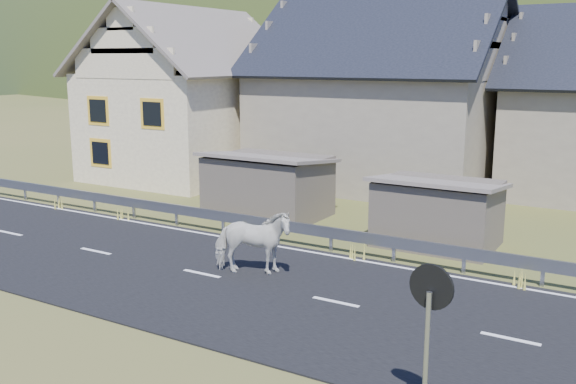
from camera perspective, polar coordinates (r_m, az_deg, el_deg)
The scene contains 11 objects.
ground at distance 17.46m, azimuth -7.66°, elevation -7.33°, with size 160.00×160.00×0.00m, color #3F4D1F.
road at distance 17.45m, azimuth -7.66°, elevation -7.27°, with size 60.00×7.00×0.04m, color black.
lane_markings at distance 17.45m, azimuth -7.66°, elevation -7.19°, with size 60.00×6.60×0.01m, color silver.
guardrail at distance 20.18m, azimuth -1.23°, elevation -2.92°, with size 28.10×0.09×0.75m.
shed_left at distance 23.42m, azimuth -1.76°, elevation 0.49°, with size 4.30×3.30×2.40m, color #675D4F.
shed_right at distance 20.31m, azimuth 13.15°, elevation -1.87°, with size 3.80×2.90×2.20m, color #675D4F.
house_cream at distance 32.16m, azimuth -8.72°, elevation 9.29°, with size 7.80×9.80×8.30m.
house_stone_a at distance 30.12m, azimuth 8.66°, elevation 9.66°, with size 10.80×9.80×8.90m.
conifer_patch at distance 139.17m, azimuth 2.68°, elevation 11.92°, with size 76.00×50.00×28.00m, color black.
horse at distance 17.04m, azimuth -3.20°, elevation -4.46°, with size 2.10×0.96×1.77m, color silver.
traffic_mirror at distance 10.25m, azimuth 12.52°, elevation -10.03°, with size 0.73×0.24×2.63m.
Camera 1 is at (10.31, -12.89, 5.69)m, focal length 40.00 mm.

